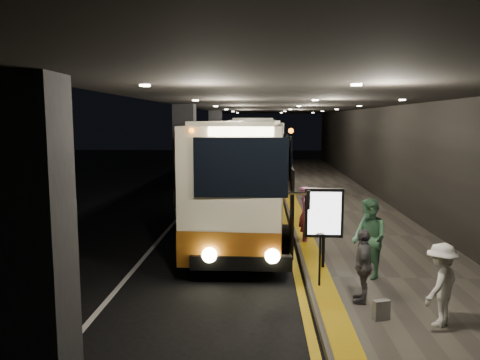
{
  "coord_description": "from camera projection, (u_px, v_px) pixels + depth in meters",
  "views": [
    {
      "loc": [
        1.46,
        -13.86,
        3.81
      ],
      "look_at": [
        0.69,
        2.5,
        1.7
      ],
      "focal_mm": 35.0,
      "sensor_mm": 36.0,
      "label": 1
    }
  ],
  "objects": [
    {
      "name": "coach_third",
      "position": [
        256.0,
        141.0,
        44.3
      ],
      "size": [
        2.59,
        12.22,
        3.84
      ],
      "rotation": [
        0.0,
        0.0,
        0.0
      ],
      "color": "beige",
      "rests_on": "ground"
    },
    {
      "name": "ground",
      "position": [
        214.0,
        245.0,
        14.28
      ],
      "size": [
        90.0,
        90.0,
        0.0
      ],
      "primitive_type": "plane",
      "color": "black"
    },
    {
      "name": "passenger_waiting_green",
      "position": [
        369.0,
        238.0,
        10.86
      ],
      "size": [
        0.8,
        1.03,
        1.86
      ],
      "primitive_type": "imported",
      "rotation": [
        0.0,
        0.0,
        -1.27
      ],
      "color": "#427753",
      "rests_on": "sidewalk"
    },
    {
      "name": "sidewalk",
      "position": [
        342.0,
        212.0,
        19.01
      ],
      "size": [
        4.5,
        50.0,
        0.15
      ],
      "primitive_type": "cube",
      "color": "#514C44",
      "rests_on": "ground"
    },
    {
      "name": "passenger_boarding",
      "position": [
        306.0,
        214.0,
        14.2
      ],
      "size": [
        0.44,
        0.63,
        1.66
      ],
      "primitive_type": "imported",
      "rotation": [
        0.0,
        0.0,
        1.5
      ],
      "color": "#B6558A",
      "rests_on": "sidewalk"
    },
    {
      "name": "stanchion_post",
      "position": [
        320.0,
        260.0,
        10.3
      ],
      "size": [
        0.05,
        0.05,
        1.17
      ],
      "primitive_type": "cylinder",
      "color": "black",
      "rests_on": "sidewalk"
    },
    {
      "name": "info_sign",
      "position": [
        324.0,
        214.0,
        11.49
      ],
      "size": [
        0.94,
        0.12,
        2.0
      ],
      "rotation": [
        0.0,
        0.0,
        -0.01
      ],
      "color": "black",
      "rests_on": "sidewalk"
    },
    {
      "name": "terminal_wall",
      "position": [
        402.0,
        140.0,
        18.53
      ],
      "size": [
        0.1,
        50.0,
        6.0
      ],
      "primitive_type": "cube",
      "color": "black",
      "rests_on": "ground"
    },
    {
      "name": "coach_main",
      "position": [
        248.0,
        179.0,
        16.33
      ],
      "size": [
        3.02,
        11.86,
        3.67
      ],
      "rotation": [
        0.0,
        0.0,
        -0.05
      ],
      "color": "beige",
      "rests_on": "ground"
    },
    {
      "name": "passenger_waiting_white",
      "position": [
        441.0,
        284.0,
        8.32
      ],
      "size": [
        0.99,
        1.01,
        1.5
      ],
      "primitive_type": "imported",
      "rotation": [
        0.0,
        0.0,
        -2.32
      ],
      "color": "silver",
      "rests_on": "sidewalk"
    },
    {
      "name": "lane_line_white",
      "position": [
        183.0,
        213.0,
        19.32
      ],
      "size": [
        0.12,
        50.0,
        0.01
      ],
      "primitive_type": "cube",
      "color": "silver",
      "rests_on": "ground"
    },
    {
      "name": "canopy",
      "position": [
        288.0,
        100.0,
        18.53
      ],
      "size": [
        9.0,
        50.0,
        0.4
      ],
      "primitive_type": "cube",
      "color": "black",
      "rests_on": "support_columns"
    },
    {
      "name": "tactile_strip",
      "position": [
        296.0,
        210.0,
        19.08
      ],
      "size": [
        0.5,
        50.0,
        0.01
      ],
      "primitive_type": "cube",
      "color": "gold",
      "rests_on": "sidewalk"
    },
    {
      "name": "coach_second",
      "position": [
        257.0,
        151.0,
        30.46
      ],
      "size": [
        2.85,
        12.15,
        3.8
      ],
      "rotation": [
        0.0,
        0.0,
        -0.03
      ],
      "color": "beige",
      "rests_on": "ground"
    },
    {
      "name": "passenger_waiting_grey",
      "position": [
        363.0,
        266.0,
        9.38
      ],
      "size": [
        0.61,
        0.95,
        1.51
      ],
      "primitive_type": "imported",
      "rotation": [
        0.0,
        0.0,
        -1.76
      ],
      "color": "#4C4A4F",
      "rests_on": "sidewalk"
    },
    {
      "name": "support_columns",
      "position": [
        185.0,
        162.0,
        18.03
      ],
      "size": [
        0.8,
        24.8,
        4.4
      ],
      "color": "black",
      "rests_on": "ground"
    },
    {
      "name": "bag_polka",
      "position": [
        381.0,
        310.0,
        8.6
      ],
      "size": [
        0.33,
        0.23,
        0.37
      ],
      "primitive_type": "cube",
      "rotation": [
        0.0,
        0.0,
        0.34
      ],
      "color": "black",
      "rests_on": "sidewalk"
    },
    {
      "name": "kerb_stripe_yellow",
      "position": [
        283.0,
        213.0,
        19.13
      ],
      "size": [
        0.18,
        50.0,
        0.01
      ],
      "primitive_type": "cube",
      "color": "gold",
      "rests_on": "ground"
    }
  ]
}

